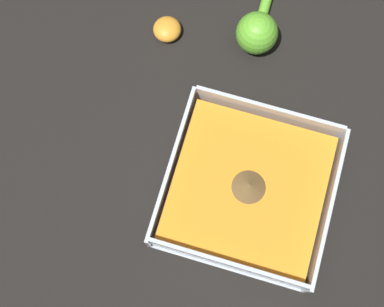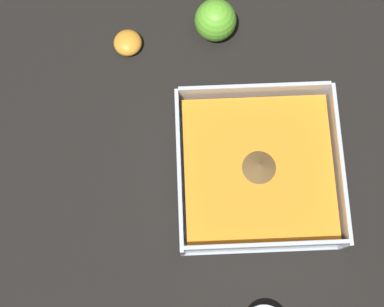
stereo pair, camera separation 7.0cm
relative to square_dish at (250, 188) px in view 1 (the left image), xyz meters
The scene contains 4 objects.
ground_plane 0.05m from the square_dish, 84.92° to the right, with size 4.00×4.00×0.00m, color black.
square_dish is the anchor object (origin of this frame).
lemon_squeezer 0.27m from the square_dish, 168.75° to the right, with size 0.19×0.07×0.07m.
lemon_half 0.31m from the square_dish, 138.81° to the right, with size 0.05×0.05×0.03m.
Camera 1 is at (0.18, -0.00, 0.86)m, focal length 50.00 mm.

